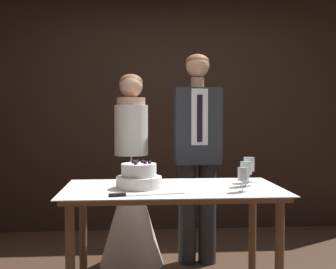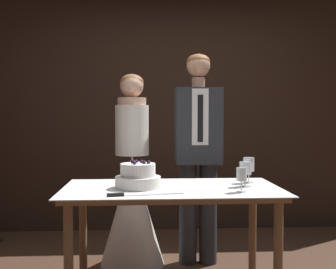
{
  "view_description": "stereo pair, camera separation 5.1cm",
  "coord_description": "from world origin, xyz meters",
  "px_view_note": "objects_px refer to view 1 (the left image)",
  "views": [
    {
      "loc": [
        -0.38,
        -2.71,
        1.26
      ],
      "look_at": [
        -0.15,
        0.42,
        1.12
      ],
      "focal_mm": 45.0,
      "sensor_mm": 36.0,
      "label": 1
    },
    {
      "loc": [
        -0.33,
        -2.71,
        1.26
      ],
      "look_at": [
        -0.15,
        0.42,
        1.12
      ],
      "focal_mm": 45.0,
      "sensor_mm": 36.0,
      "label": 2
    }
  ],
  "objects_px": {
    "wine_glass_near": "(243,175)",
    "bride": "(131,196)",
    "cake_table": "(173,202)",
    "wine_glass_middle": "(249,166)",
    "wine_glass_far": "(246,169)",
    "groom": "(197,149)",
    "tiered_cake": "(139,177)",
    "cake_knife": "(133,195)"
  },
  "relations": [
    {
      "from": "tiered_cake",
      "to": "wine_glass_middle",
      "type": "relative_size",
      "value": 1.66
    },
    {
      "from": "cake_table",
      "to": "tiered_cake",
      "type": "bearing_deg",
      "value": -178.37
    },
    {
      "from": "wine_glass_near",
      "to": "groom",
      "type": "xyz_separation_m",
      "value": [
        -0.14,
        0.99,
        0.09
      ]
    },
    {
      "from": "cake_table",
      "to": "bride",
      "type": "distance_m",
      "value": 0.85
    },
    {
      "from": "bride",
      "to": "cake_knife",
      "type": "bearing_deg",
      "value": -88.86
    },
    {
      "from": "wine_glass_far",
      "to": "groom",
      "type": "bearing_deg",
      "value": 104.95
    },
    {
      "from": "tiered_cake",
      "to": "groom",
      "type": "xyz_separation_m",
      "value": [
        0.5,
        0.8,
        0.12
      ]
    },
    {
      "from": "wine_glass_near",
      "to": "wine_glass_middle",
      "type": "bearing_deg",
      "value": 69.25
    },
    {
      "from": "cake_table",
      "to": "wine_glass_middle",
      "type": "height_order",
      "value": "wine_glass_middle"
    },
    {
      "from": "tiered_cake",
      "to": "wine_glass_near",
      "type": "xyz_separation_m",
      "value": [
        0.64,
        -0.19,
        0.04
      ]
    },
    {
      "from": "wine_glass_middle",
      "to": "wine_glass_far",
      "type": "height_order",
      "value": "wine_glass_middle"
    },
    {
      "from": "wine_glass_middle",
      "to": "cake_table",
      "type": "bearing_deg",
      "value": -164.21
    },
    {
      "from": "cake_table",
      "to": "wine_glass_far",
      "type": "relative_size",
      "value": 8.63
    },
    {
      "from": "groom",
      "to": "wine_glass_far",
      "type": "bearing_deg",
      "value": -75.05
    },
    {
      "from": "groom",
      "to": "wine_glass_near",
      "type": "bearing_deg",
      "value": -82.07
    },
    {
      "from": "cake_table",
      "to": "groom",
      "type": "height_order",
      "value": "groom"
    },
    {
      "from": "wine_glass_near",
      "to": "groom",
      "type": "height_order",
      "value": "groom"
    },
    {
      "from": "cake_table",
      "to": "wine_glass_near",
      "type": "relative_size",
      "value": 9.4
    },
    {
      "from": "cake_knife",
      "to": "wine_glass_far",
      "type": "height_order",
      "value": "wine_glass_far"
    },
    {
      "from": "bride",
      "to": "wine_glass_near",
      "type": "bearing_deg",
      "value": -54.95
    },
    {
      "from": "wine_glass_near",
      "to": "tiered_cake",
      "type": "bearing_deg",
      "value": 163.09
    },
    {
      "from": "cake_table",
      "to": "wine_glass_near",
      "type": "xyz_separation_m",
      "value": [
        0.42,
        -0.2,
        0.2
      ]
    },
    {
      "from": "wine_glass_near",
      "to": "wine_glass_middle",
      "type": "distance_m",
      "value": 0.38
    },
    {
      "from": "cake_knife",
      "to": "wine_glass_near",
      "type": "xyz_separation_m",
      "value": [
        0.68,
        0.08,
        0.1
      ]
    },
    {
      "from": "tiered_cake",
      "to": "cake_table",
      "type": "bearing_deg",
      "value": 1.63
    },
    {
      "from": "cake_knife",
      "to": "bride",
      "type": "bearing_deg",
      "value": 80.85
    },
    {
      "from": "wine_glass_middle",
      "to": "bride",
      "type": "bearing_deg",
      "value": 142.56
    },
    {
      "from": "cake_knife",
      "to": "wine_glass_near",
      "type": "height_order",
      "value": "wine_glass_near"
    },
    {
      "from": "cake_table",
      "to": "tiered_cake",
      "type": "distance_m",
      "value": 0.28
    },
    {
      "from": "wine_glass_far",
      "to": "cake_table",
      "type": "bearing_deg",
      "value": -179.74
    },
    {
      "from": "wine_glass_far",
      "to": "tiered_cake",
      "type": "bearing_deg",
      "value": -179.31
    },
    {
      "from": "cake_table",
      "to": "bride",
      "type": "relative_size",
      "value": 0.88
    },
    {
      "from": "wine_glass_near",
      "to": "bride",
      "type": "xyz_separation_m",
      "value": [
        -0.7,
        0.99,
        -0.31
      ]
    },
    {
      "from": "tiered_cake",
      "to": "wine_glass_middle",
      "type": "bearing_deg",
      "value": 11.88
    },
    {
      "from": "cake_knife",
      "to": "cake_table",
      "type": "bearing_deg",
      "value": 37.14
    },
    {
      "from": "cake_table",
      "to": "wine_glass_far",
      "type": "distance_m",
      "value": 0.53
    },
    {
      "from": "wine_glass_middle",
      "to": "groom",
      "type": "height_order",
      "value": "groom"
    },
    {
      "from": "wine_glass_middle",
      "to": "wine_glass_near",
      "type": "bearing_deg",
      "value": -110.75
    },
    {
      "from": "wine_glass_near",
      "to": "wine_glass_middle",
      "type": "xyz_separation_m",
      "value": [
        0.14,
        0.36,
        0.02
      ]
    },
    {
      "from": "tiered_cake",
      "to": "wine_glass_far",
      "type": "relative_size",
      "value": 1.8
    },
    {
      "from": "tiered_cake",
      "to": "wine_glass_far",
      "type": "xyz_separation_m",
      "value": [
        0.71,
        0.01,
        0.04
      ]
    },
    {
      "from": "wine_glass_near",
      "to": "bride",
      "type": "bearing_deg",
      "value": 125.05
    }
  ]
}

